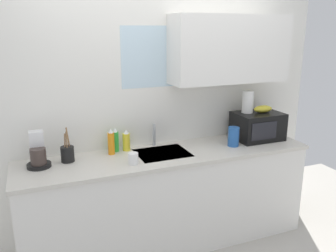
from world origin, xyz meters
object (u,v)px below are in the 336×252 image
(banana_bunch, at_px, (263,109))
(cereal_canister, at_px, (233,137))
(mug_white, at_px, (133,158))
(paper_towel_roll, at_px, (248,102))
(dish_soap_bottle_yellow, at_px, (126,141))
(dish_soap_bottle_green, at_px, (115,141))
(utensil_crock, at_px, (67,154))
(coffee_maker, at_px, (38,154))
(dish_soap_bottle_orange, at_px, (111,142))
(microwave, at_px, (258,126))

(banana_bunch, xyz_separation_m, cereal_canister, (-0.39, -0.10, -0.21))
(banana_bunch, bearing_deg, mug_white, -172.27)
(paper_towel_roll, relative_size, dish_soap_bottle_yellow, 1.13)
(dish_soap_bottle_green, height_order, utensil_crock, utensil_crock)
(paper_towel_roll, distance_m, dish_soap_bottle_yellow, 1.25)
(coffee_maker, height_order, utensil_crock, utensil_crock)
(coffee_maker, distance_m, mug_white, 0.76)
(dish_soap_bottle_yellow, height_order, cereal_canister, dish_soap_bottle_yellow)
(dish_soap_bottle_orange, bearing_deg, dish_soap_bottle_green, 49.03)
(banana_bunch, xyz_separation_m, dish_soap_bottle_yellow, (-1.36, 0.16, -0.21))
(cereal_canister, bearing_deg, banana_bunch, 14.38)
(dish_soap_bottle_orange, relative_size, mug_white, 2.44)
(paper_towel_roll, height_order, mug_white, paper_towel_roll)
(microwave, bearing_deg, paper_towel_roll, 152.62)
(mug_white, bearing_deg, utensil_crock, 152.12)
(dish_soap_bottle_yellow, distance_m, utensil_crock, 0.54)
(paper_towel_roll, height_order, utensil_crock, paper_towel_roll)
(microwave, bearing_deg, dish_soap_bottle_yellow, 173.09)
(microwave, bearing_deg, dish_soap_bottle_orange, 175.61)
(dish_soap_bottle_green, bearing_deg, utensil_crock, -167.00)
(banana_bunch, height_order, coffee_maker, banana_bunch)
(banana_bunch, relative_size, dish_soap_bottle_green, 0.92)
(dish_soap_bottle_yellow, relative_size, mug_white, 2.05)
(banana_bunch, height_order, dish_soap_bottle_yellow, banana_bunch)
(banana_bunch, bearing_deg, cereal_canister, -165.62)
(dish_soap_bottle_orange, xyz_separation_m, utensil_crock, (-0.38, -0.04, -0.04))
(cereal_canister, bearing_deg, dish_soap_bottle_yellow, 165.16)
(microwave, relative_size, dish_soap_bottle_yellow, 2.36)
(paper_towel_roll, relative_size, dish_soap_bottle_green, 1.01)
(dish_soap_bottle_yellow, relative_size, dish_soap_bottle_green, 0.90)
(utensil_crock, bearing_deg, mug_white, -27.88)
(banana_bunch, relative_size, dish_soap_bottle_yellow, 1.03)
(utensil_crock, bearing_deg, dish_soap_bottle_orange, 6.11)
(banana_bunch, height_order, cereal_canister, banana_bunch)
(banana_bunch, height_order, paper_towel_roll, paper_towel_roll)
(paper_towel_roll, relative_size, utensil_crock, 0.75)
(microwave, distance_m, dish_soap_bottle_green, 1.42)
(microwave, height_order, dish_soap_bottle_yellow, microwave)
(dish_soap_bottle_yellow, bearing_deg, paper_towel_roll, -5.06)
(dish_soap_bottle_yellow, distance_m, cereal_canister, 1.00)
(microwave, bearing_deg, utensil_crock, 177.78)
(paper_towel_roll, height_order, cereal_canister, paper_towel_roll)
(microwave, distance_m, mug_white, 1.37)
(microwave, bearing_deg, dish_soap_bottle_green, 173.07)
(banana_bunch, xyz_separation_m, paper_towel_roll, (-0.15, 0.05, 0.08))
(cereal_canister, bearing_deg, paper_towel_roll, 32.01)
(microwave, bearing_deg, banana_bunch, 1.77)
(microwave, xyz_separation_m, paper_towel_roll, (-0.10, 0.05, 0.24))
(dish_soap_bottle_orange, height_order, utensil_crock, utensil_crock)
(dish_soap_bottle_green, xyz_separation_m, mug_white, (0.06, -0.36, -0.05))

